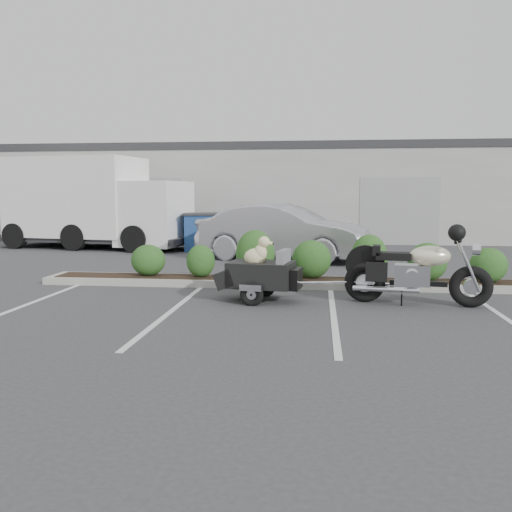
# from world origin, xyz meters

# --- Properties ---
(ground) EXTENTS (90.00, 90.00, 0.00)m
(ground) POSITION_xyz_m (0.00, 0.00, 0.00)
(ground) COLOR #38383A
(ground) RESTS_ON ground
(planter_kerb) EXTENTS (12.00, 1.00, 0.15)m
(planter_kerb) POSITION_xyz_m (1.00, 2.20, 0.07)
(planter_kerb) COLOR #9E9E93
(planter_kerb) RESTS_ON ground
(building) EXTENTS (26.00, 10.00, 4.00)m
(building) POSITION_xyz_m (0.00, 17.00, 2.00)
(building) COLOR #9EA099
(building) RESTS_ON ground
(motorcycle) EXTENTS (2.55, 0.99, 1.47)m
(motorcycle) POSITION_xyz_m (2.67, 0.46, 0.59)
(motorcycle) COLOR black
(motorcycle) RESTS_ON ground
(pet_trailer) EXTENTS (2.06, 1.17, 1.21)m
(pet_trailer) POSITION_xyz_m (-0.11, 0.49, 0.51)
(pet_trailer) COLOR black
(pet_trailer) RESTS_ON ground
(sedan) EXTENTS (5.36, 3.10, 1.67)m
(sedan) POSITION_xyz_m (-0.09, 6.71, 0.83)
(sedan) COLOR #B9B8C0
(sedan) RESTS_ON ground
(dumpster) EXTENTS (2.22, 1.74, 1.30)m
(dumpster) POSITION_xyz_m (-2.78, 9.27, 0.66)
(dumpster) COLOR navy
(dumpster) RESTS_ON ground
(delivery_truck) EXTENTS (7.40, 3.48, 3.26)m
(delivery_truck) POSITION_xyz_m (-7.14, 9.65, 1.56)
(delivery_truck) COLOR white
(delivery_truck) RESTS_ON ground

